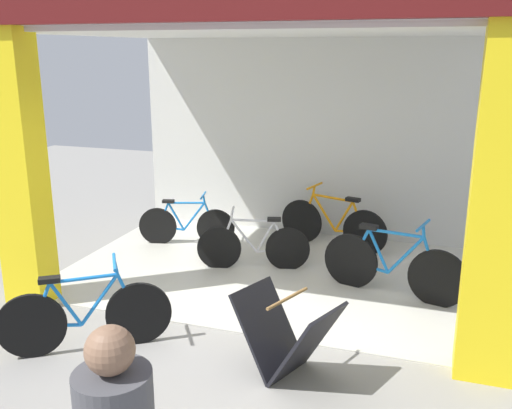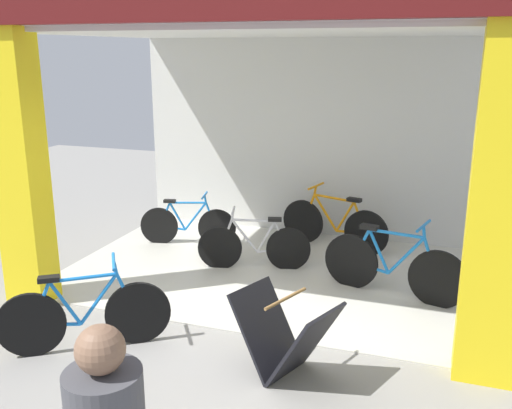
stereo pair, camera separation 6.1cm
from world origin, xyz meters
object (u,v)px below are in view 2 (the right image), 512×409
at_px(bicycle_inside_1, 393,267).
at_px(bicycle_inside_2, 334,225).
at_px(sandwich_board_sign, 285,336).
at_px(bicycle_inside_0, 188,225).
at_px(bicycle_parked_0, 85,315).
at_px(bicycle_inside_3, 254,246).

distance_m(bicycle_inside_1, bicycle_inside_2, 1.75).
bearing_deg(sandwich_board_sign, bicycle_inside_0, 129.12).
xyz_separation_m(bicycle_inside_1, bicycle_parked_0, (-2.68, -2.22, -0.02)).
distance_m(bicycle_inside_0, sandwich_board_sign, 3.74).
bearing_deg(sandwich_board_sign, bicycle_inside_2, 94.44).
bearing_deg(bicycle_inside_2, sandwich_board_sign, -85.56).
xyz_separation_m(bicycle_inside_0, bicycle_inside_2, (2.09, 0.55, 0.05)).
bearing_deg(bicycle_parked_0, bicycle_inside_2, 65.25).
relative_size(bicycle_inside_2, sandwich_board_sign, 1.57).
bearing_deg(bicycle_inside_0, bicycle_inside_2, 14.84).
xyz_separation_m(bicycle_inside_0, bicycle_inside_3, (1.27, -0.60, 0.01)).
bearing_deg(bicycle_inside_2, bicycle_parked_0, -114.75).
xyz_separation_m(bicycle_parked_0, sandwich_board_sign, (1.95, 0.20, 0.02)).
xyz_separation_m(bicycle_inside_1, sandwich_board_sign, (-0.72, -2.02, -0.00)).
relative_size(bicycle_inside_3, bicycle_parked_0, 1.04).
distance_m(bicycle_inside_0, bicycle_inside_1, 3.21).
bearing_deg(sandwich_board_sign, bicycle_inside_1, 70.34).
height_order(bicycle_inside_2, bicycle_inside_3, bicycle_inside_2).
bearing_deg(bicycle_parked_0, bicycle_inside_3, 71.04).
height_order(bicycle_inside_0, sandwich_board_sign, bicycle_inside_0).
height_order(bicycle_parked_0, sandwich_board_sign, bicycle_parked_0).
height_order(bicycle_inside_0, bicycle_inside_2, bicycle_inside_2).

